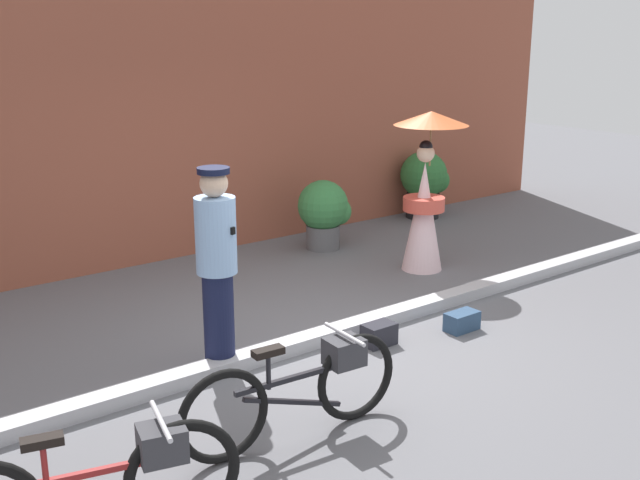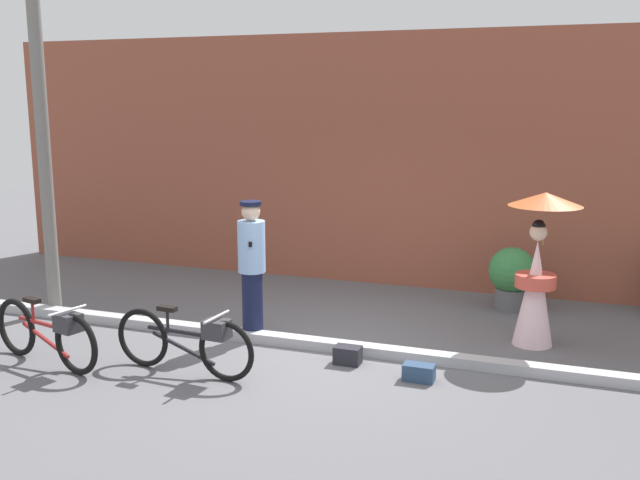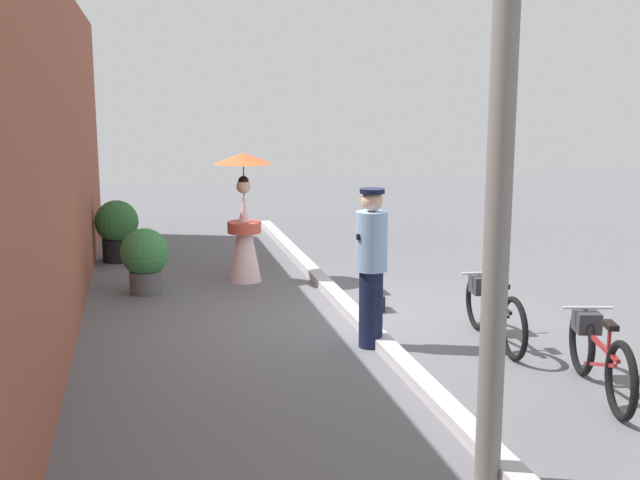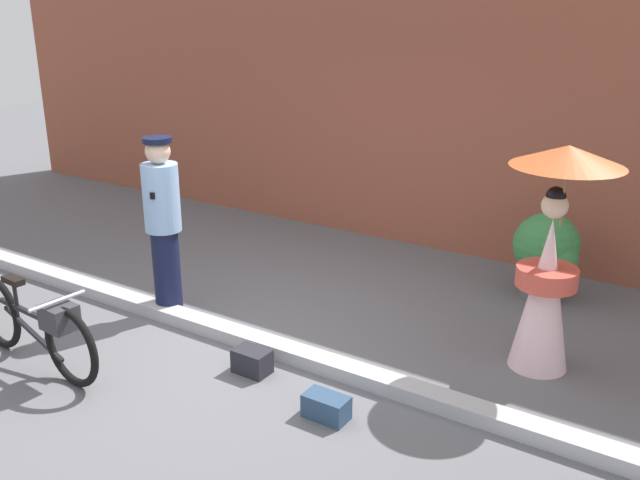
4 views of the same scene
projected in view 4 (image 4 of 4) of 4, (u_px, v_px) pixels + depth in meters
ground_plane at (240, 342)px, 6.22m from camera, size 30.00×30.00×0.00m
building_wall at (418, 81)px, 8.30m from camera, size 14.00×0.40×3.97m
sidewalk_curb at (240, 336)px, 6.20m from camera, size 14.00×0.20×0.12m
bicycle_near_officer at (36, 325)px, 5.69m from camera, size 1.75×0.48×0.74m
person_officer at (163, 222)px, 6.51m from camera, size 0.34×0.37×1.73m
person_with_parasol at (551, 257)px, 5.50m from camera, size 0.86×0.86×1.88m
potted_plant_by_door at (547, 253)px, 6.98m from camera, size 0.67×0.66×0.90m
backpack_on_pavement at (252, 361)px, 5.69m from camera, size 0.30×0.20×0.20m
backpack_spare at (326, 407)px, 5.07m from camera, size 0.33×0.19×0.18m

